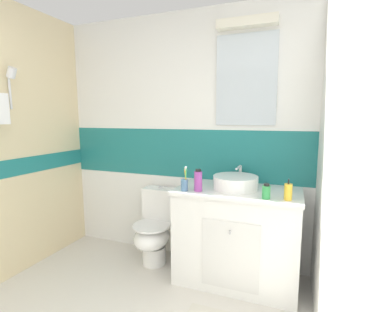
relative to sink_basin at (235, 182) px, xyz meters
name	(u,v)px	position (x,y,z in m)	size (l,w,h in m)	color
wall_back_tiled	(183,137)	(-0.62, 0.32, 0.35)	(3.20, 0.20, 2.50)	white
wall_right_plain	(352,166)	(0.72, -0.93, 0.34)	(0.10, 3.48, 2.50)	white
vanity_cabinet	(237,235)	(0.03, -0.01, -0.49)	(1.07, 0.59, 0.85)	white
sink_basin	(235,182)	(0.00, 0.00, 0.00)	(0.39, 0.44, 0.18)	white
toilet	(155,229)	(-0.81, 0.02, -0.56)	(0.37, 0.50, 0.76)	white
toothbrush_cup	(185,184)	(-0.39, -0.22, 0.00)	(0.06, 0.06, 0.21)	#4C7299
soap_dispenser	(288,192)	(0.44, -0.20, 0.00)	(0.06, 0.06, 0.17)	yellow
mouthwash_bottle	(198,181)	(-0.28, -0.19, 0.03)	(0.07, 0.07, 0.19)	#993F99
lotion_bottle_short	(266,192)	(0.28, -0.22, 0.00)	(0.06, 0.06, 0.12)	green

